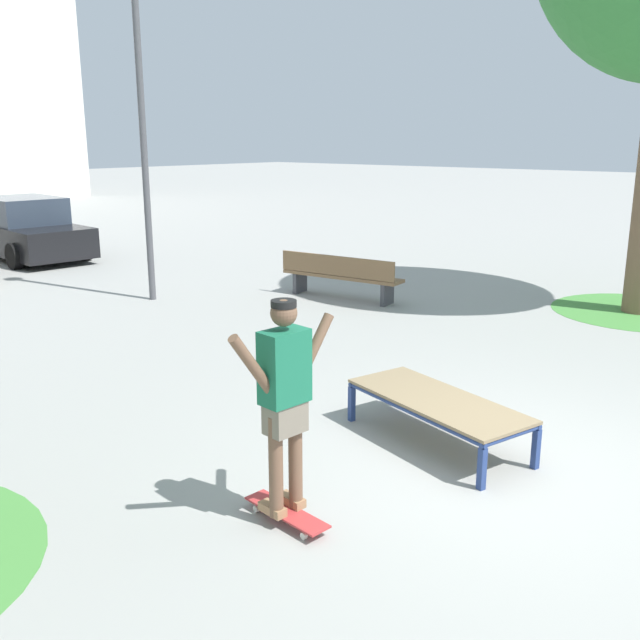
# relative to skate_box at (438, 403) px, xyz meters

# --- Properties ---
(ground_plane) EXTENTS (120.00, 120.00, 0.00)m
(ground_plane) POSITION_rel_skate_box_xyz_m (-0.13, -0.85, -0.41)
(ground_plane) COLOR #999993
(skate_box) EXTENTS (1.23, 2.03, 0.46)m
(skate_box) POSITION_rel_skate_box_xyz_m (0.00, 0.00, 0.00)
(skate_box) COLOR navy
(skate_box) RESTS_ON ground
(skateboard) EXTENTS (0.28, 0.82, 0.09)m
(skateboard) POSITION_rel_skate_box_xyz_m (-2.04, 0.12, -0.34)
(skateboard) COLOR #B23333
(skateboard) RESTS_ON ground
(skater) EXTENTS (1.00, 0.31, 1.69)m
(skater) POSITION_rel_skate_box_xyz_m (-2.04, 0.12, 0.66)
(skater) COLOR brown
(skater) RESTS_ON skateboard
(grass_patch_near_right) EXTENTS (2.92, 2.92, 0.01)m
(grass_patch_near_right) POSITION_rel_skate_box_xyz_m (6.97, 0.16, -0.41)
(grass_patch_near_right) COLOR #47893D
(grass_patch_near_right) RESTS_ON ground
(car_black) EXTENTS (2.20, 4.34, 1.50)m
(car_black) POSITION_rel_skate_box_xyz_m (2.99, 13.61, 0.28)
(car_black) COLOR black
(car_black) RESTS_ON ground
(park_bench) EXTENTS (0.71, 2.43, 0.83)m
(park_bench) POSITION_rel_skate_box_xyz_m (4.40, 4.73, 0.03)
(park_bench) COLOR brown
(park_bench) RESTS_ON ground
(light_post) EXTENTS (0.36, 0.36, 5.83)m
(light_post) POSITION_rel_skate_box_xyz_m (2.13, 7.38, 3.41)
(light_post) COLOR #4C4C51
(light_post) RESTS_ON ground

